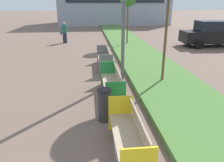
# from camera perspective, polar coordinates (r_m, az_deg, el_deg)

# --- Properties ---
(planter_grass_strip) EXTENTS (2.80, 120.00, 0.18)m
(planter_grass_strip) POSITION_cam_1_polar(r_m,az_deg,el_deg) (12.47, 8.24, 5.59)
(planter_grass_strip) COLOR #4C7A38
(planter_grass_strip) RESTS_ON ground
(building_backdrop) EXTENTS (15.75, 8.40, 6.65)m
(building_backdrop) POSITION_cam_1_polar(r_m,az_deg,el_deg) (35.12, 0.18, 20.21)
(building_backdrop) COLOR #939EAD
(building_backdrop) RESTS_ON ground
(bench_yellow_frame) EXTENTS (0.65, 2.09, 0.94)m
(bench_yellow_frame) POSITION_cam_1_polar(r_m,az_deg,el_deg) (4.81, 4.51, -15.15)
(bench_yellow_frame) COLOR #9E9B96
(bench_yellow_frame) RESTS_ON ground
(bench_green_frame) EXTENTS (0.65, 2.39, 0.94)m
(bench_green_frame) POSITION_cam_1_polar(r_m,az_deg,el_deg) (7.65, 0.18, -1.17)
(bench_green_frame) COLOR #9E9B96
(bench_green_frame) RESTS_ON ground
(bench_grey_frame) EXTENTS (0.65, 2.39, 0.94)m
(bench_grey_frame) POSITION_cam_1_polar(r_m,az_deg,el_deg) (11.00, -1.84, 5.39)
(bench_grey_frame) COLOR #9E9B96
(bench_grey_frame) RESTS_ON ground
(litter_bin) EXTENTS (0.38, 0.38, 0.93)m
(litter_bin) POSITION_cam_1_polar(r_m,az_deg,el_deg) (6.04, -2.02, -6.27)
(litter_bin) COLOR #2D2D30
(litter_bin) RESTS_ON ground
(pedestrian_walking) EXTENTS (0.53, 0.24, 1.66)m
(pedestrian_walking) POSITION_cam_1_polar(r_m,az_deg,el_deg) (18.41, -12.33, 12.30)
(pedestrian_walking) COLOR #232633
(pedestrian_walking) RESTS_ON ground
(parked_car_distant) EXTENTS (4.28, 2.00, 1.86)m
(parked_car_distant) POSITION_cam_1_polar(r_m,az_deg,el_deg) (18.08, 24.38, 11.13)
(parked_car_distant) COLOR black
(parked_car_distant) RESTS_ON ground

